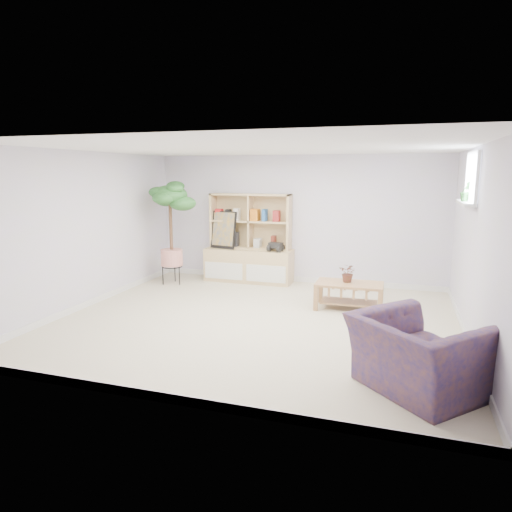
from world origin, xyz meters
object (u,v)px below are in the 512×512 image
(storage_unit, at_px, (249,238))
(armchair, at_px, (418,350))
(floor_tree, at_px, (171,233))
(coffee_table, at_px, (349,296))

(storage_unit, bearing_deg, armchair, -51.94)
(storage_unit, height_order, armchair, storage_unit)
(floor_tree, bearing_deg, armchair, -36.38)
(coffee_table, height_order, floor_tree, floor_tree)
(armchair, bearing_deg, coffee_table, -26.51)
(floor_tree, relative_size, armchair, 1.73)
(coffee_table, relative_size, armchair, 0.90)
(floor_tree, height_order, armchair, floor_tree)
(coffee_table, distance_m, floor_tree, 3.50)
(coffee_table, xyz_separation_m, armchair, (0.92, -2.53, 0.21))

